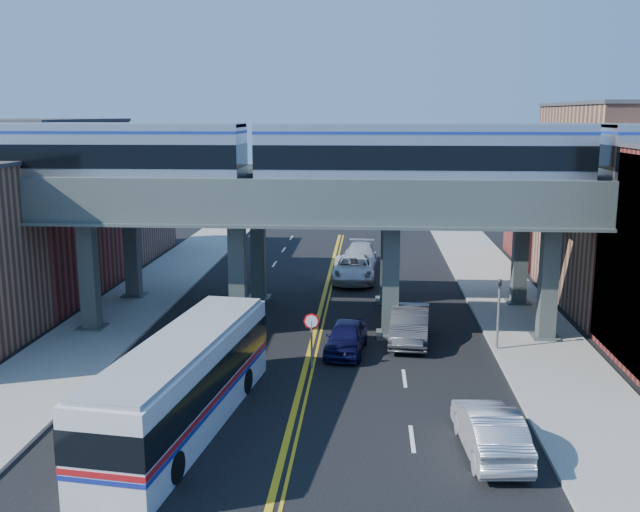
% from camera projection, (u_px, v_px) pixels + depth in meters
% --- Properties ---
extents(ground, '(120.00, 120.00, 0.00)m').
position_uv_depth(ground, '(299.00, 393.00, 29.85)').
color(ground, black).
rests_on(ground, ground).
extents(sidewalk_west, '(5.00, 70.00, 0.16)m').
position_uv_depth(sidewalk_west, '(115.00, 319.00, 40.41)').
color(sidewalk_west, gray).
rests_on(sidewalk_west, ground).
extents(sidewalk_east, '(5.00, 70.00, 0.16)m').
position_uv_depth(sidewalk_east, '(527.00, 327.00, 38.83)').
color(sidewalk_east, gray).
rests_on(sidewalk_east, ground).
extents(building_west_b, '(8.00, 14.00, 11.00)m').
position_uv_depth(building_west_b, '(36.00, 209.00, 45.70)').
color(building_west_b, maroon).
rests_on(building_west_b, ground).
extents(building_west_c, '(8.00, 10.00, 8.00)m').
position_uv_depth(building_west_c, '(110.00, 207.00, 58.71)').
color(building_west_c, '#8B5A48').
rests_on(building_west_c, ground).
extents(building_east_b, '(8.00, 14.00, 12.00)m').
position_uv_depth(building_east_b, '(629.00, 207.00, 43.06)').
color(building_east_b, '#8B5A48').
rests_on(building_east_b, ground).
extents(building_east_c, '(8.00, 10.00, 9.00)m').
position_uv_depth(building_east_c, '(568.00, 205.00, 56.08)').
color(building_east_c, maroon).
rests_on(building_east_c, ground).
extents(mural_panel, '(0.10, 9.50, 9.50)m').
position_uv_depth(mural_panel, '(631.00, 268.00, 31.84)').
color(mural_panel, teal).
rests_on(mural_panel, ground).
extents(elevated_viaduct_near, '(52.00, 3.60, 7.40)m').
position_uv_depth(elevated_viaduct_near, '(314.00, 214.00, 36.41)').
color(elevated_viaduct_near, '#38413D').
rests_on(elevated_viaduct_near, ground).
extents(elevated_viaduct_far, '(52.00, 3.60, 7.40)m').
position_uv_depth(elevated_viaduct_far, '(323.00, 198.00, 43.26)').
color(elevated_viaduct_far, '#38413D').
rests_on(elevated_viaduct_far, ground).
extents(transit_train, '(50.79, 3.19, 3.72)m').
position_uv_depth(transit_train, '(421.00, 157.00, 35.47)').
color(transit_train, black).
rests_on(transit_train, elevated_viaduct_near).
extents(stop_sign, '(0.76, 0.09, 2.63)m').
position_uv_depth(stop_sign, '(312.00, 332.00, 32.42)').
color(stop_sign, slate).
rests_on(stop_sign, ground).
extents(traffic_signal, '(0.15, 0.18, 4.10)m').
position_uv_depth(traffic_signal, '(499.00, 306.00, 34.64)').
color(traffic_signal, slate).
rests_on(traffic_signal, ground).
extents(transit_bus, '(4.38, 12.94, 3.27)m').
position_uv_depth(transit_bus, '(184.00, 384.00, 26.38)').
color(transit_bus, silver).
rests_on(transit_bus, ground).
extents(car_lane_a, '(2.25, 4.65, 1.53)m').
position_uv_depth(car_lane_a, '(346.00, 337.00, 34.83)').
color(car_lane_a, black).
rests_on(car_lane_a, ground).
extents(car_lane_b, '(2.38, 5.59, 1.79)m').
position_uv_depth(car_lane_b, '(410.00, 325.00, 36.48)').
color(car_lane_b, '#2F3032').
rests_on(car_lane_b, ground).
extents(car_lane_c, '(2.91, 6.30, 1.75)m').
position_uv_depth(car_lane_c, '(354.00, 268.00, 49.90)').
color(car_lane_c, silver).
rests_on(car_lane_c, ground).
extents(car_lane_d, '(2.50, 5.98, 1.73)m').
position_uv_depth(car_lane_d, '(361.00, 255.00, 54.66)').
color(car_lane_d, '#B1B1B6').
rests_on(car_lane_d, ground).
extents(car_parked_curb, '(2.16, 5.25, 1.69)m').
position_uv_depth(car_parked_curb, '(490.00, 430.00, 24.41)').
color(car_parked_curb, '#9F9FA3').
rests_on(car_parked_curb, ground).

